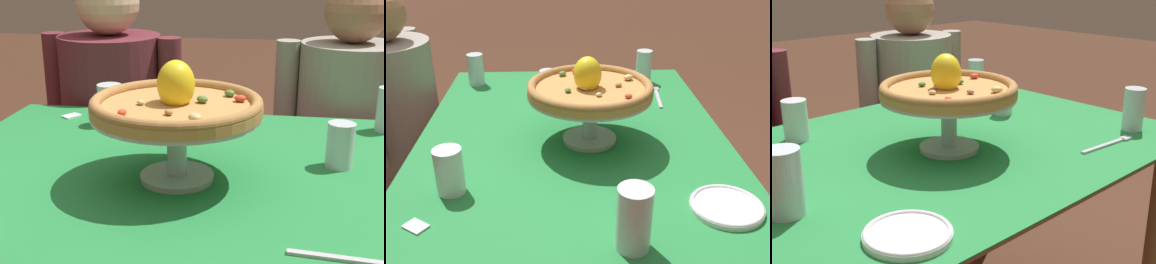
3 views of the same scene
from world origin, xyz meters
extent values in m
cylinder|color=olive|center=(0.54, -0.39, 0.36)|extent=(0.06, 0.06, 0.72)
cylinder|color=olive|center=(0.54, 0.39, 0.36)|extent=(0.06, 0.06, 0.72)
cube|color=olive|center=(0.00, 0.00, 0.73)|extent=(1.20, 0.89, 0.02)
cube|color=#237F3D|center=(0.00, 0.00, 0.75)|extent=(1.24, 0.93, 0.00)
cylinder|color=#B7B7C1|center=(-0.04, -0.05, 0.76)|extent=(0.16, 0.16, 0.01)
cylinder|color=#B7B7C1|center=(-0.04, -0.05, 0.83)|extent=(0.04, 0.04, 0.13)
cylinder|color=#B7B7C1|center=(-0.04, -0.05, 0.89)|extent=(0.36, 0.36, 0.01)
cylinder|color=#BC8447|center=(-0.04, -0.05, 0.91)|extent=(0.36, 0.36, 0.02)
torus|color=#A6743E|center=(-0.04, -0.05, 0.92)|extent=(0.36, 0.36, 0.02)
ellipsoid|color=#4C7533|center=(0.02, -0.03, 0.93)|extent=(0.03, 0.03, 0.01)
ellipsoid|color=#4C7533|center=(-0.07, 0.01, 0.92)|extent=(0.02, 0.02, 0.01)
ellipsoid|color=#C63D28|center=(0.09, -0.01, 0.93)|extent=(0.03, 0.03, 0.01)
ellipsoid|color=#4C7533|center=(0.07, 0.03, 0.93)|extent=(0.03, 0.03, 0.01)
ellipsoid|color=#996B42|center=(-0.04, -0.13, 0.92)|extent=(0.02, 0.03, 0.01)
ellipsoid|color=tan|center=(-0.06, -0.03, 0.93)|extent=(0.03, 0.03, 0.01)
ellipsoid|color=tan|center=(-0.11, -0.07, 0.92)|extent=(0.02, 0.02, 0.01)
ellipsoid|color=tan|center=(0.02, -0.17, 0.93)|extent=(0.04, 0.04, 0.02)
ellipsoid|color=#C63D28|center=(-0.12, -0.15, 0.92)|extent=(0.02, 0.02, 0.01)
ellipsoid|color=tan|center=(-0.05, -0.04, 0.93)|extent=(0.03, 0.03, 0.01)
ellipsoid|color=yellow|center=(-0.04, -0.04, 0.96)|extent=(0.11, 0.11, 0.10)
cylinder|color=silver|center=(0.47, 0.36, 0.81)|extent=(0.06, 0.06, 0.12)
cylinder|color=silver|center=(0.47, 0.36, 0.80)|extent=(0.05, 0.05, 0.09)
cylinder|color=white|center=(-0.30, 0.30, 0.81)|extent=(0.07, 0.07, 0.12)
cylinder|color=silver|center=(-0.30, 0.30, 0.78)|extent=(0.06, 0.06, 0.06)
cylinder|color=silver|center=(0.47, -0.30, 0.81)|extent=(0.06, 0.06, 0.13)
cylinder|color=silver|center=(0.47, -0.30, 0.78)|extent=(0.05, 0.05, 0.05)
cylinder|color=silver|center=(0.32, 0.08, 0.80)|extent=(0.06, 0.06, 0.10)
cylinder|color=silver|center=(0.32, 0.08, 0.77)|extent=(0.05, 0.05, 0.04)
cylinder|color=silver|center=(-0.52, -0.11, 0.82)|extent=(0.07, 0.07, 0.14)
cylinder|color=silver|center=(-0.52, -0.11, 0.78)|extent=(0.06, 0.06, 0.05)
cylinder|color=white|center=(-0.40, -0.34, 0.76)|extent=(0.17, 0.17, 0.01)
torus|color=white|center=(-0.40, -0.34, 0.76)|extent=(0.17, 0.17, 0.01)
cube|color=#B7B7C1|center=(0.28, -0.32, 0.75)|extent=(0.18, 0.03, 0.01)
cube|color=#B7B7C1|center=(0.38, -0.33, 0.75)|extent=(0.03, 0.03, 0.01)
cylinder|color=maroon|center=(-0.19, 0.64, 0.75)|extent=(0.08, 0.08, 0.41)
cube|color=gray|center=(0.41, 0.68, 0.23)|extent=(0.31, 0.35, 0.46)
cylinder|color=gray|center=(0.41, 0.68, 0.70)|extent=(0.37, 0.37, 0.48)
sphere|color=#9E7051|center=(0.41, 0.68, 1.04)|extent=(0.20, 0.20, 0.20)
cylinder|color=gray|center=(0.20, 0.71, 0.74)|extent=(0.08, 0.08, 0.41)
cylinder|color=gray|center=(0.61, 0.66, 0.74)|extent=(0.08, 0.08, 0.41)
camera|label=1|loc=(0.16, -1.07, 1.21)|focal=48.95mm
camera|label=2|loc=(-1.23, 0.04, 1.36)|focal=41.92mm
camera|label=3|loc=(-0.89, -1.01, 1.23)|focal=47.67mm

